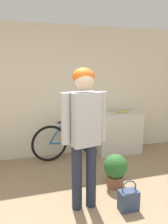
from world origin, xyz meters
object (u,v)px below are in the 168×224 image
bicycle (73,139)px  banana (123,112)px  potted_plant (115,169)px  handbag (129,200)px  person (84,125)px

bicycle → banana: banana is taller
bicycle → banana: size_ratio=5.05×
banana → potted_plant: banana is taller
banana → handbag: 2.13m
banana → handbag: banana is taller
bicycle → potted_plant: bearing=-82.9°
banana → potted_plant: bearing=-119.9°
person → bicycle: size_ratio=1.07×
bicycle → potted_plant: (0.35, -1.28, -0.09)m
banana → handbag: (-0.80, -1.83, -0.74)m
person → banana: 2.10m
bicycle → banana: (1.08, -0.02, 0.50)m
person → bicycle: person is taller
handbag → potted_plant: size_ratio=0.79×
person → handbag: 1.12m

